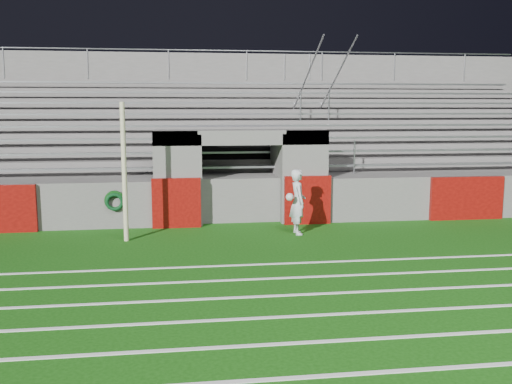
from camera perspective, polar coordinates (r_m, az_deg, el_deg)
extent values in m
plane|color=#134A0C|center=(12.83, 0.22, -6.06)|extent=(90.00, 90.00, 0.00)
cylinder|color=beige|center=(14.00, -13.04, 1.91)|extent=(0.12, 0.12, 3.34)
cube|color=white|center=(7.28, 7.27, -17.76)|extent=(28.00, 0.09, 0.01)
cube|color=white|center=(8.16, 5.38, -14.73)|extent=(28.00, 0.09, 0.01)
cube|color=white|center=(9.06, 3.90, -12.29)|extent=(28.00, 0.09, 0.01)
cube|color=white|center=(9.99, 2.70, -10.29)|extent=(28.00, 0.09, 0.01)
cube|color=white|center=(10.92, 1.73, -8.63)|extent=(28.00, 0.09, 0.01)
cube|color=white|center=(11.87, 0.91, -7.23)|extent=(28.00, 0.09, 0.01)
cube|color=#5B5856|center=(18.31, 23.28, -0.37)|extent=(10.60, 0.35, 1.25)
cube|color=#5B5856|center=(15.91, -8.01, 1.46)|extent=(1.20, 1.00, 2.60)
cube|color=#5B5856|center=(16.30, 4.75, 1.68)|extent=(1.20, 1.00, 2.60)
cube|color=black|center=(17.69, -2.16, 2.07)|extent=(2.60, 0.20, 2.50)
cube|color=#5B5856|center=(16.52, -5.75, 1.58)|extent=(0.10, 2.20, 2.50)
cube|color=#5B5856|center=(16.76, 2.13, 1.72)|extent=(0.10, 2.20, 2.50)
cube|color=#5B5856|center=(15.91, -1.56, 5.51)|extent=(4.80, 1.00, 0.40)
cube|color=#5B5856|center=(19.83, -2.79, 2.46)|extent=(26.00, 8.00, 0.20)
cube|color=#5B5856|center=(19.90, -2.77, 0.67)|extent=(26.00, 8.00, 1.05)
cube|color=#5C0A07|center=(15.45, -7.96, -1.09)|extent=(1.30, 0.15, 1.35)
cube|color=#5C0A07|center=(15.85, 5.17, -0.80)|extent=(1.30, 0.15, 1.35)
cube|color=#5C0A07|center=(17.52, 20.31, -0.58)|extent=(2.20, 0.15, 1.25)
cube|color=#96989E|center=(16.90, -1.90, 2.52)|extent=(23.00, 0.28, 0.06)
cube|color=#5B5856|center=(17.74, -2.19, 2.70)|extent=(24.00, 0.75, 0.38)
cube|color=#96989E|center=(17.61, -2.16, 4.00)|extent=(23.00, 0.28, 0.06)
cube|color=#5B5856|center=(18.47, -2.43, 3.52)|extent=(24.00, 0.75, 0.76)
cube|color=#96989E|center=(18.33, -2.41, 5.36)|extent=(23.00, 0.28, 0.06)
cube|color=#5B5856|center=(19.20, -2.65, 4.28)|extent=(24.00, 0.75, 1.14)
cube|color=#96989E|center=(19.06, -2.63, 6.62)|extent=(23.00, 0.28, 0.06)
cube|color=#5B5856|center=(19.93, -2.85, 4.97)|extent=(24.00, 0.75, 1.52)
cube|color=#96989E|center=(19.80, -2.85, 7.79)|extent=(23.00, 0.28, 0.06)
cube|color=#5B5856|center=(20.67, -3.04, 5.62)|extent=(24.00, 0.75, 1.90)
cube|color=#96989E|center=(20.54, -3.04, 8.87)|extent=(23.00, 0.28, 0.06)
cube|color=#5B5856|center=(21.40, -3.22, 6.23)|extent=(24.00, 0.75, 2.28)
cube|color=#96989E|center=(21.30, -3.22, 9.88)|extent=(23.00, 0.28, 0.06)
cube|color=#5B5856|center=(22.15, -3.38, 6.79)|extent=(24.00, 0.75, 2.66)
cube|color=#96989E|center=(22.06, -3.40, 10.81)|extent=(23.00, 0.28, 0.06)
cube|color=#5B5856|center=(22.82, -3.52, 7.00)|extent=(26.00, 0.60, 5.29)
cylinder|color=#A5A8AD|center=(17.05, 6.59, 3.47)|extent=(0.05, 0.05, 1.00)
cylinder|color=#A5A8AD|center=(19.90, 4.49, 8.58)|extent=(0.05, 0.05, 1.00)
cylinder|color=#A5A8AD|center=(22.90, 2.89, 12.38)|extent=(0.05, 0.05, 1.00)
cylinder|color=#A5A8AD|center=(19.91, 4.51, 10.02)|extent=(0.05, 6.02, 3.08)
cylinder|color=#A5A8AD|center=(17.32, 9.80, 3.48)|extent=(0.05, 0.05, 1.00)
cylinder|color=#A5A8AD|center=(20.14, 7.30, 8.54)|extent=(0.05, 0.05, 1.00)
cylinder|color=#A5A8AD|center=(23.10, 5.38, 12.32)|extent=(0.05, 0.05, 1.00)
cylinder|color=#A5A8AD|center=(20.15, 7.33, 9.96)|extent=(0.05, 6.02, 3.08)
cylinder|color=#A5A8AD|center=(23.35, -23.93, 11.73)|extent=(0.05, 0.05, 1.10)
cylinder|color=#A5A8AD|center=(22.73, -16.48, 12.21)|extent=(0.05, 0.05, 1.10)
cylinder|color=#A5A8AD|center=(22.50, -8.72, 12.50)|extent=(0.05, 0.05, 1.10)
cylinder|color=#A5A8AD|center=(22.67, -0.93, 12.56)|extent=(0.05, 0.05, 1.10)
cylinder|color=#A5A8AD|center=(23.23, 6.61, 12.41)|extent=(0.05, 0.05, 1.10)
cylinder|color=#A5A8AD|center=(24.15, 13.68, 12.07)|extent=(0.05, 0.05, 1.10)
cylinder|color=#A5A8AD|center=(25.39, 20.12, 11.61)|extent=(0.05, 0.05, 1.10)
cylinder|color=#A5A8AD|center=(22.62, -3.52, 13.95)|extent=(24.00, 0.05, 0.05)
imported|color=silver|center=(14.55, 4.20, -0.98)|extent=(0.43, 0.63, 1.67)
sphere|color=white|center=(14.18, 3.39, -0.51)|extent=(0.20, 0.20, 0.20)
torus|color=#0C3D0F|center=(15.52, -13.95, -0.84)|extent=(0.54, 0.10, 0.54)
torus|color=#0B3A19|center=(15.48, -13.97, -0.98)|extent=(0.48, 0.09, 0.48)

